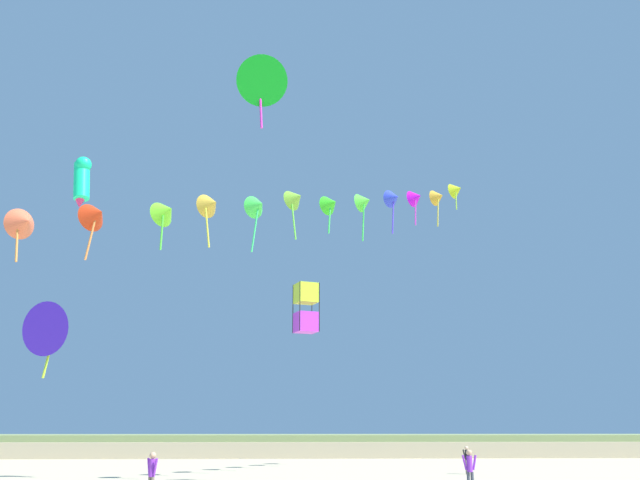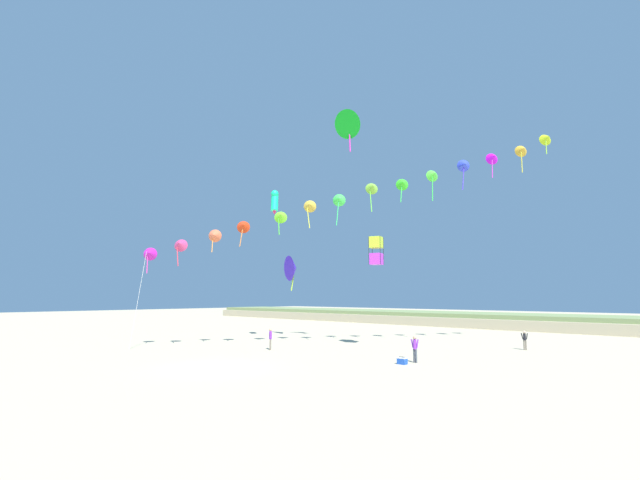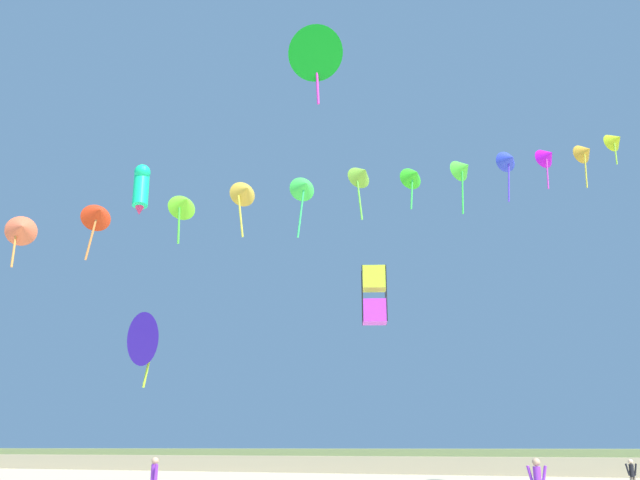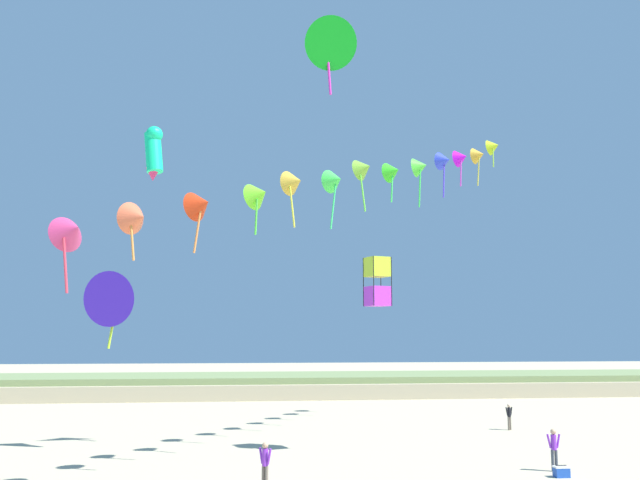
{
  "view_description": "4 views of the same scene",
  "coord_description": "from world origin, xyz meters",
  "px_view_note": "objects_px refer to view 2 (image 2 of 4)",
  "views": [
    {
      "loc": [
        0.52,
        -17.64,
        2.57
      ],
      "look_at": [
        1.65,
        8.94,
        9.92
      ],
      "focal_mm": 38.0,
      "sensor_mm": 36.0,
      "label": 1
    },
    {
      "loc": [
        22.5,
        -14.86,
        4.22
      ],
      "look_at": [
        -1.08,
        10.22,
        8.8
      ],
      "focal_mm": 24.0,
      "sensor_mm": 36.0,
      "label": 2
    },
    {
      "loc": [
        9.5,
        -11.9,
        2.02
      ],
      "look_at": [
        0.94,
        9.37,
        9.04
      ],
      "focal_mm": 38.0,
      "sensor_mm": 36.0,
      "label": 3
    },
    {
      "loc": [
        -5.3,
        -17.48,
        5.55
      ],
      "look_at": [
        -2.22,
        9.26,
        9.33
      ],
      "focal_mm": 38.0,
      "sensor_mm": 36.0,
      "label": 4
    }
  ],
  "objects_px": {
    "beach_cooler": "(402,361)",
    "large_kite_low_lead": "(275,201)",
    "person_mid_center": "(415,347)",
    "person_near_right": "(270,337)",
    "large_kite_mid_trail": "(376,251)",
    "person_near_left": "(525,339)",
    "large_kite_high_solo": "(350,124)",
    "large_kite_outer_drift": "(293,268)"
  },
  "relations": [
    {
      "from": "person_near_left",
      "to": "large_kite_mid_trail",
      "type": "xyz_separation_m",
      "value": [
        -9.27,
        -7.16,
        7.24
      ]
    },
    {
      "from": "person_near_left",
      "to": "large_kite_outer_drift",
      "type": "bearing_deg",
      "value": -167.79
    },
    {
      "from": "person_near_left",
      "to": "large_kite_outer_drift",
      "type": "distance_m",
      "value": 23.56
    },
    {
      "from": "person_near_left",
      "to": "large_kite_mid_trail",
      "type": "height_order",
      "value": "large_kite_mid_trail"
    },
    {
      "from": "person_mid_center",
      "to": "beach_cooler",
      "type": "relative_size",
      "value": 2.95
    },
    {
      "from": "person_near_left",
      "to": "person_near_right",
      "type": "bearing_deg",
      "value": -136.72
    },
    {
      "from": "person_near_left",
      "to": "large_kite_high_solo",
      "type": "bearing_deg",
      "value": -146.92
    },
    {
      "from": "beach_cooler",
      "to": "large_kite_mid_trail",
      "type": "bearing_deg",
      "value": 135.98
    },
    {
      "from": "large_kite_high_solo",
      "to": "beach_cooler",
      "type": "distance_m",
      "value": 22.19
    },
    {
      "from": "person_mid_center",
      "to": "large_kite_low_lead",
      "type": "bearing_deg",
      "value": 171.98
    },
    {
      "from": "person_mid_center",
      "to": "large_kite_outer_drift",
      "type": "height_order",
      "value": "large_kite_outer_drift"
    },
    {
      "from": "person_mid_center",
      "to": "beach_cooler",
      "type": "xyz_separation_m",
      "value": [
        -0.26,
        -1.12,
        -0.77
      ]
    },
    {
      "from": "large_kite_mid_trail",
      "to": "large_kite_high_solo",
      "type": "relative_size",
      "value": 0.58
    },
    {
      "from": "person_near_right",
      "to": "large_kite_low_lead",
      "type": "bearing_deg",
      "value": 137.9
    },
    {
      "from": "person_near_left",
      "to": "large_kite_high_solo",
      "type": "xyz_separation_m",
      "value": [
        -11.68,
        -7.61,
        19.11
      ]
    },
    {
      "from": "person_near_left",
      "to": "person_near_right",
      "type": "distance_m",
      "value": 20.42
    },
    {
      "from": "person_mid_center",
      "to": "beach_cooler",
      "type": "distance_m",
      "value": 1.39
    },
    {
      "from": "large_kite_outer_drift",
      "to": "beach_cooler",
      "type": "distance_m",
      "value": 21.88
    },
    {
      "from": "person_near_left",
      "to": "large_kite_high_solo",
      "type": "relative_size",
      "value": 0.37
    },
    {
      "from": "person_mid_center",
      "to": "large_kite_mid_trail",
      "type": "height_order",
      "value": "large_kite_mid_trail"
    },
    {
      "from": "large_kite_low_lead",
      "to": "person_near_left",
      "type": "bearing_deg",
      "value": 25.74
    },
    {
      "from": "large_kite_high_solo",
      "to": "person_near_right",
      "type": "bearing_deg",
      "value": -116.52
    },
    {
      "from": "person_near_left",
      "to": "large_kite_outer_drift",
      "type": "height_order",
      "value": "large_kite_outer_drift"
    },
    {
      "from": "person_mid_center",
      "to": "large_kite_low_lead",
      "type": "relative_size",
      "value": 0.68
    },
    {
      "from": "beach_cooler",
      "to": "large_kite_low_lead",
      "type": "bearing_deg",
      "value": 168.1
    },
    {
      "from": "large_kite_low_lead",
      "to": "large_kite_mid_trail",
      "type": "distance_m",
      "value": 12.13
    },
    {
      "from": "beach_cooler",
      "to": "large_kite_outer_drift",
      "type": "bearing_deg",
      "value": 156.49
    },
    {
      "from": "person_mid_center",
      "to": "large_kite_high_solo",
      "type": "height_order",
      "value": "large_kite_high_solo"
    },
    {
      "from": "person_near_right",
      "to": "large_kite_mid_trail",
      "type": "distance_m",
      "value": 11.36
    },
    {
      "from": "large_kite_high_solo",
      "to": "beach_cooler",
      "type": "xyz_separation_m",
      "value": [
        8.5,
        -5.44,
        -19.77
      ]
    },
    {
      "from": "large_kite_mid_trail",
      "to": "large_kite_high_solo",
      "type": "height_order",
      "value": "large_kite_high_solo"
    },
    {
      "from": "large_kite_low_lead",
      "to": "large_kite_mid_trail",
      "type": "xyz_separation_m",
      "value": [
        10.53,
        2.39,
        -5.54
      ]
    },
    {
      "from": "person_near_right",
      "to": "large_kite_low_lead",
      "type": "xyz_separation_m",
      "value": [
        -4.93,
        4.45,
        12.67
      ]
    },
    {
      "from": "large_kite_low_lead",
      "to": "large_kite_high_solo",
      "type": "bearing_deg",
      "value": 13.41
    },
    {
      "from": "person_near_left",
      "to": "large_kite_mid_trail",
      "type": "bearing_deg",
      "value": -142.33
    },
    {
      "from": "person_mid_center",
      "to": "large_kite_outer_drift",
      "type": "relative_size",
      "value": 0.44
    },
    {
      "from": "large_kite_low_lead",
      "to": "large_kite_outer_drift",
      "type": "xyz_separation_m",
      "value": [
        -2.35,
        4.75,
        -6.32
      ]
    },
    {
      "from": "person_mid_center",
      "to": "large_kite_mid_trail",
      "type": "distance_m",
      "value": 10.67
    },
    {
      "from": "person_near_right",
      "to": "beach_cooler",
      "type": "xyz_separation_m",
      "value": [
        11.69,
        0.95,
        -0.77
      ]
    },
    {
      "from": "large_kite_high_solo",
      "to": "person_near_left",
      "type": "bearing_deg",
      "value": 33.08
    },
    {
      "from": "person_mid_center",
      "to": "large_kite_outer_drift",
      "type": "xyz_separation_m",
      "value": [
        -19.23,
        7.13,
        6.35
      ]
    },
    {
      "from": "person_mid_center",
      "to": "large_kite_outer_drift",
      "type": "bearing_deg",
      "value": 159.66
    }
  ]
}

